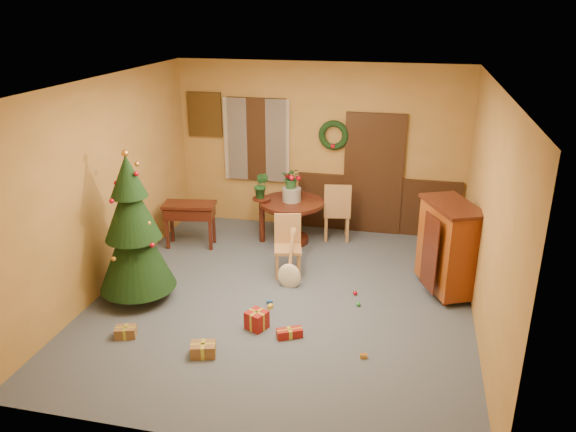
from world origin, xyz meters
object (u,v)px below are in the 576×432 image
(writing_desk, at_px, (190,214))
(sideboard, at_px, (449,246))
(dining_table, at_px, (292,213))
(chair_near, at_px, (288,243))
(christmas_tree, at_px, (133,231))

(writing_desk, relative_size, sideboard, 0.69)
(dining_table, height_order, chair_near, chair_near)
(dining_table, distance_m, chair_near, 1.17)
(dining_table, relative_size, writing_desk, 1.19)
(christmas_tree, bearing_deg, dining_table, 55.47)
(chair_near, bearing_deg, writing_desk, 160.50)
(christmas_tree, xyz_separation_m, writing_desk, (0.02, 1.83, -0.43))
(christmas_tree, distance_m, writing_desk, 1.88)
(chair_near, xyz_separation_m, writing_desk, (-1.79, 0.63, 0.08))
(dining_table, relative_size, chair_near, 1.18)
(sideboard, bearing_deg, christmas_tree, -164.56)
(dining_table, bearing_deg, chair_near, -80.37)
(chair_near, bearing_deg, dining_table, 99.63)
(chair_near, xyz_separation_m, christmas_tree, (-1.81, -1.19, 0.50))
(christmas_tree, distance_m, sideboard, 4.23)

